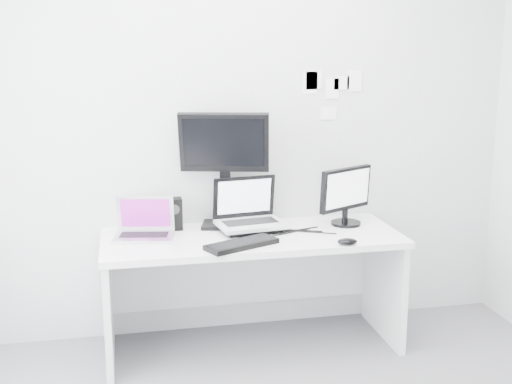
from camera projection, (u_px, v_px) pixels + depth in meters
back_wall at (241, 126)px, 4.15m from camera, size 3.60×0.00×3.60m
desk at (252, 292)px, 4.03m from camera, size 1.80×0.70×0.73m
macbook at (143, 218)px, 3.83m from camera, size 0.38×0.31×0.26m
speaker at (174, 214)px, 4.05m from camera, size 0.12×0.12×0.20m
dell_laptop at (251, 205)px, 3.99m from camera, size 0.44×0.37×0.34m
rear_monitor at (225, 169)px, 4.04m from camera, size 0.58×0.33×0.75m
samsung_monitor at (347, 195)px, 4.13m from camera, size 0.46×0.37×0.38m
keyboard at (242, 244)px, 3.71m from camera, size 0.45×0.32×0.03m
mouse at (347, 242)px, 3.75m from camera, size 0.12×0.09×0.04m
wall_note_0 at (310, 83)px, 4.17m from camera, size 0.10×0.00×0.14m
wall_note_1 at (332, 89)px, 4.21m from camera, size 0.09×0.00×0.13m
wall_note_2 at (354, 81)px, 4.23m from camera, size 0.10×0.00×0.14m
wall_note_3 at (329, 113)px, 4.24m from camera, size 0.11×0.00×0.08m
wall_note_4 at (314, 80)px, 4.17m from camera, size 0.11×0.00×0.12m
wall_note_5 at (342, 83)px, 4.22m from camera, size 0.10×0.00×0.09m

